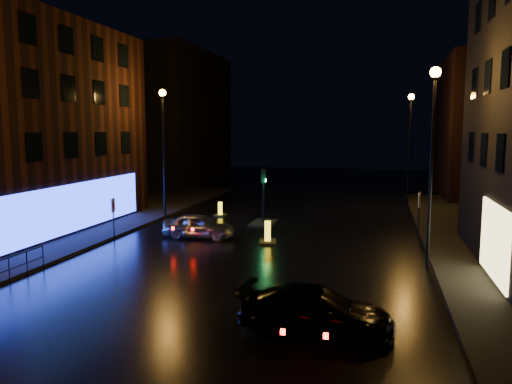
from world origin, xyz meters
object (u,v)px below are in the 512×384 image
at_px(bollard_near, 268,238).
at_px(dark_sedan, 316,310).
at_px(silver_hatchback, 199,226).
at_px(bollard_far, 220,213).
at_px(road_sign_left, 113,209).
at_px(road_sign_right, 419,204).
at_px(traffic_signal, 263,216).

bearing_deg(bollard_near, dark_sedan, -81.86).
xyz_separation_m(silver_hatchback, bollard_far, (-0.98, 6.80, -0.44)).
xyz_separation_m(road_sign_left, road_sign_right, (15.79, 4.89, 0.14)).
height_order(bollard_near, road_sign_right, road_sign_right).
distance_m(bollard_far, road_sign_left, 9.11).
height_order(dark_sedan, road_sign_right, road_sign_right).
height_order(dark_sedan, road_sign_left, road_sign_left).
relative_size(silver_hatchback, road_sign_left, 1.72).
bearing_deg(road_sign_right, bollard_near, 38.51).
bearing_deg(traffic_signal, silver_hatchback, -118.01).
height_order(silver_hatchback, road_sign_left, road_sign_left).
relative_size(bollard_near, road_sign_right, 0.60).
height_order(traffic_signal, silver_hatchback, traffic_signal).
distance_m(traffic_signal, silver_hatchback, 5.36).
height_order(bollard_near, bollard_far, bollard_near).
xyz_separation_m(bollard_far, road_sign_right, (12.59, -3.51, 1.60)).
relative_size(traffic_signal, dark_sedan, 0.77).
relative_size(bollard_far, road_sign_left, 0.49).
bearing_deg(dark_sedan, traffic_signal, 19.89).
xyz_separation_m(dark_sedan, road_sign_left, (-11.93, 9.59, 1.02)).
distance_m(bollard_near, bollard_far, 8.67).
xyz_separation_m(traffic_signal, silver_hatchback, (-2.51, -4.73, 0.15)).
height_order(silver_hatchback, bollard_far, silver_hatchback).
distance_m(bollard_near, road_sign_left, 8.31).
bearing_deg(silver_hatchback, traffic_signal, -28.42).
distance_m(traffic_signal, bollard_near, 5.28).
bearing_deg(road_sign_left, traffic_signal, 29.23).
bearing_deg(bollard_far, bollard_near, -56.12).
bearing_deg(silver_hatchback, dark_sedan, -145.71).
bearing_deg(bollard_near, traffic_signal, 94.00).
height_order(bollard_near, road_sign_left, road_sign_left).
height_order(traffic_signal, bollard_far, traffic_signal).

